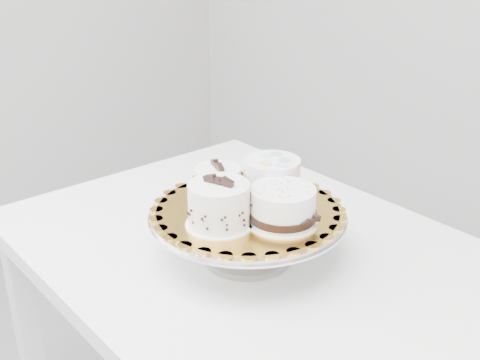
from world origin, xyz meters
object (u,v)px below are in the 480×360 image
Objects in this scene: cake_stand at (248,226)px; cake_banded at (218,185)px; cake_dots at (272,178)px; table at (271,294)px; cake_swirl at (219,206)px; cake_ribbon at (283,207)px; cake_board at (248,210)px.

cake_banded is at bearing -177.56° from cake_stand.
cake_dots reaches higher than cake_stand.
table is at bearing 48.61° from cake_banded.
cake_stand is 2.86× the size of cake_dots.
cake_stand is 0.11m from cake_swirl.
table is 0.23m from cake_ribbon.
table is 0.26m from cake_swirl.
table is at bearing 43.91° from cake_stand.
cake_board is 0.09m from cake_ribbon.
cake_swirl is at bearing -95.57° from table.
cake_swirl reaches higher than cake_ribbon.
table is 3.36× the size of cake_stand.
cake_board is (0.00, 0.00, 0.03)m from cake_stand.
table is at bearing 65.33° from cake_swirl.
cake_stand is 0.10m from cake_dots.
cake_board is at bearing 0.00° from cake_stand.
cake_banded is at bearing -172.00° from cake_ribbon.
cake_stand is 2.72× the size of cake_ribbon.
cake_swirl is 1.01× the size of cake_banded.
cake_swirl reaches higher than table.
table is at bearing 151.19° from cake_ribbon.
cake_stand is 3.07× the size of cake_banded.
cake_banded and cake_dots have the same top height.
cake_dots is at bearing 145.40° from cake_ribbon.
cake_board is (-0.03, -0.03, 0.19)m from table.
cake_swirl is (-0.00, -0.08, 0.04)m from cake_board.
table is 0.25m from cake_banded.
cake_dots is 0.11m from cake_ribbon.
cake_banded reaches higher than cake_stand.
cake_ribbon is (0.05, -0.04, 0.22)m from table.
table is 0.20m from cake_board.
cake_swirl is at bearing -105.14° from cake_dots.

